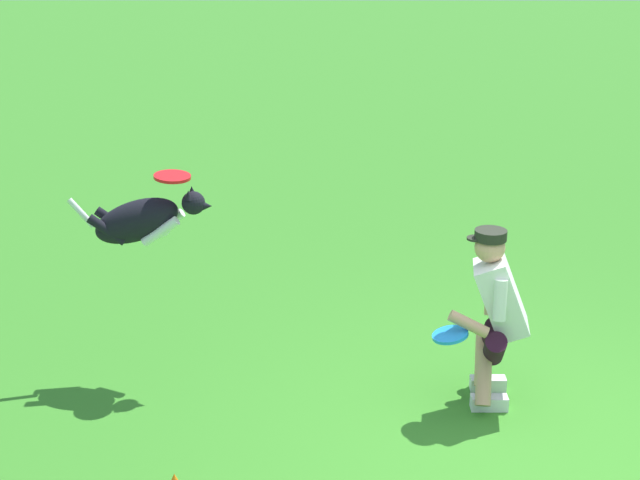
# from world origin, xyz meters

# --- Properties ---
(ground_plane) EXTENTS (60.00, 60.00, 0.00)m
(ground_plane) POSITION_xyz_m (0.00, 0.00, 0.00)
(ground_plane) COLOR #368025
(person) EXTENTS (0.62, 0.66, 1.29)m
(person) POSITION_xyz_m (0.22, -0.81, 0.70)
(person) COLOR silver
(person) RESTS_ON ground_plane
(dog) EXTENTS (1.07, 0.35, 0.51)m
(dog) POSITION_xyz_m (2.73, -1.27, 1.21)
(dog) COLOR black
(frisbee_flying) EXTENTS (0.37, 0.37, 0.05)m
(frisbee_flying) POSITION_xyz_m (2.49, -1.25, 1.54)
(frisbee_flying) COLOR red
(frisbee_held) EXTENTS (0.31, 0.31, 0.08)m
(frisbee_held) POSITION_xyz_m (0.55, -0.61, 0.61)
(frisbee_held) COLOR #208FE7
(frisbee_held) RESTS_ON person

